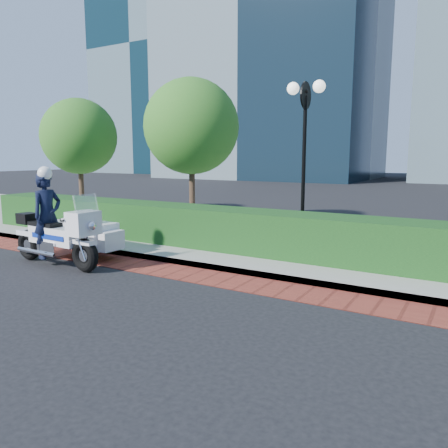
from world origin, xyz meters
The scene contains 9 objects.
ground centered at (0.00, 0.00, 0.00)m, with size 120.00×120.00×0.00m, color black.
brick_strip centered at (0.00, 1.50, 0.01)m, with size 60.00×1.00×0.01m, color maroon.
sidewalk centered at (0.00, 6.00, 0.07)m, with size 60.00×8.00×0.15m, color gray.
hedge_main centered at (0.00, 3.60, 0.65)m, with size 18.00×1.20×1.00m, color black.
lamppost centered at (1.00, 5.20, 2.96)m, with size 1.02×0.70×4.21m.
tree_a centered at (-9.00, 6.50, 3.22)m, with size 3.00×3.00×4.58m.
tree_b centered at (-3.50, 6.50, 3.43)m, with size 3.20×3.20×4.89m.
tower_far_left centered at (-36.00, 46.00, 17.00)m, with size 16.00×14.00×34.00m, color black.
police_motorcycle centered at (-3.19, 0.94, 0.77)m, with size 2.77×1.97×2.24m.
Camera 1 is at (5.13, -5.79, 2.49)m, focal length 35.00 mm.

